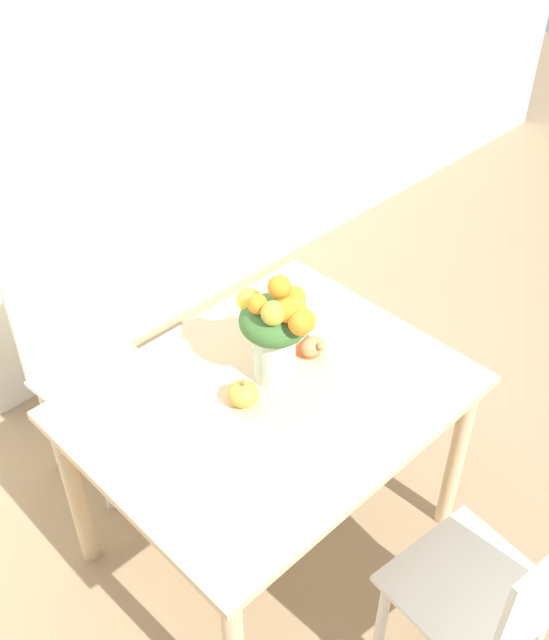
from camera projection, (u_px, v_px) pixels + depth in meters
ground_plane at (271, 536)px, 2.89m from camera, size 12.00×12.00×0.00m
wall_back at (18, 99)px, 2.78m from camera, size 8.00×0.06×2.70m
dining_table at (270, 417)px, 2.47m from camera, size 1.20×0.95×0.77m
flower_vase at (276, 329)px, 2.33m from camera, size 0.24×0.28×0.40m
pumpkin at (243, 394)px, 2.34m from camera, size 0.10×0.10×0.09m
turkey_figurine at (310, 344)px, 2.53m from camera, size 0.09×0.12×0.08m
dining_chair_near_window at (89, 367)px, 2.91m from camera, size 0.45×0.45×0.93m
dining_chair_far_side at (492, 602)px, 2.15m from camera, size 0.46×0.46×0.93m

